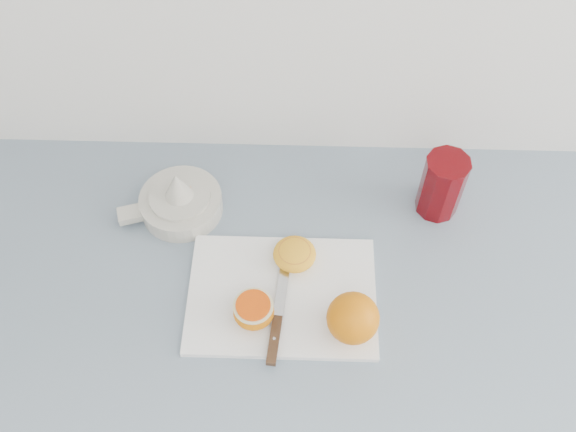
{
  "coord_description": "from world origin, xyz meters",
  "views": [
    {
      "loc": [
        -0.23,
        1.13,
        1.87
      ],
      "look_at": [
        -0.25,
        1.77,
        0.96
      ],
      "focal_mm": 40.0,
      "sensor_mm": 36.0,
      "label": 1
    }
  ],
  "objects_px": {
    "citrus_juicer": "(180,201)",
    "red_tumbler": "(441,187)",
    "half_orange": "(254,311)",
    "counter": "(304,369)",
    "cutting_board": "(282,295)"
  },
  "relations": [
    {
      "from": "cutting_board",
      "to": "red_tumbler",
      "type": "bearing_deg",
      "value": 35.22
    },
    {
      "from": "half_orange",
      "to": "red_tumbler",
      "type": "bearing_deg",
      "value": 36.67
    },
    {
      "from": "counter",
      "to": "red_tumbler",
      "type": "bearing_deg",
      "value": 32.61
    },
    {
      "from": "cutting_board",
      "to": "half_orange",
      "type": "xyz_separation_m",
      "value": [
        -0.05,
        -0.04,
        0.03
      ]
    },
    {
      "from": "citrus_juicer",
      "to": "red_tumbler",
      "type": "relative_size",
      "value": 1.47
    },
    {
      "from": "counter",
      "to": "half_orange",
      "type": "bearing_deg",
      "value": -134.41
    },
    {
      "from": "citrus_juicer",
      "to": "red_tumbler",
      "type": "xyz_separation_m",
      "value": [
        0.48,
        0.02,
        0.03
      ]
    },
    {
      "from": "cutting_board",
      "to": "red_tumbler",
      "type": "relative_size",
      "value": 2.44
    },
    {
      "from": "cutting_board",
      "to": "half_orange",
      "type": "bearing_deg",
      "value": -135.36
    },
    {
      "from": "half_orange",
      "to": "red_tumbler",
      "type": "distance_m",
      "value": 0.41
    },
    {
      "from": "counter",
      "to": "citrus_juicer",
      "type": "relative_size",
      "value": 13.45
    },
    {
      "from": "half_orange",
      "to": "red_tumbler",
      "type": "relative_size",
      "value": 0.52
    },
    {
      "from": "counter",
      "to": "citrus_juicer",
      "type": "distance_m",
      "value": 0.55
    },
    {
      "from": "half_orange",
      "to": "red_tumbler",
      "type": "height_order",
      "value": "red_tumbler"
    },
    {
      "from": "citrus_juicer",
      "to": "red_tumbler",
      "type": "height_order",
      "value": "red_tumbler"
    }
  ]
}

